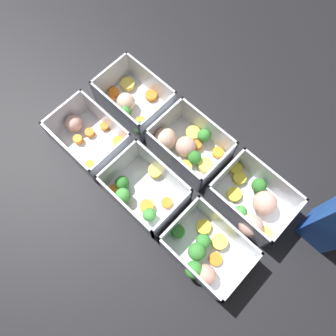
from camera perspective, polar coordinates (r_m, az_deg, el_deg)
The scene contains 7 objects.
ground_plane at distance 0.74m, azimuth 0.00°, elevation -0.73°, with size 4.00×4.00×0.00m, color black.
container_near_left at distance 0.77m, azimuth -13.78°, elevation 5.43°, with size 0.16×0.12×0.08m.
container_near_center at distance 0.70m, azimuth -4.55°, elevation -4.11°, with size 0.16×0.13×0.08m.
container_near_right at distance 0.67m, azimuth 6.27°, elevation -14.43°, with size 0.16×0.12×0.08m.
container_far_left at distance 0.79m, azimuth -6.11°, elevation 11.36°, with size 0.16×0.12×0.08m.
container_far_center at distance 0.73m, azimuth 3.07°, elevation 3.97°, with size 0.17×0.12×0.08m.
container_far_right at distance 0.71m, azimuth 14.72°, elevation -6.23°, with size 0.18×0.14×0.08m.
Camera 1 is at (0.17, -0.18, 0.69)m, focal length 35.00 mm.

